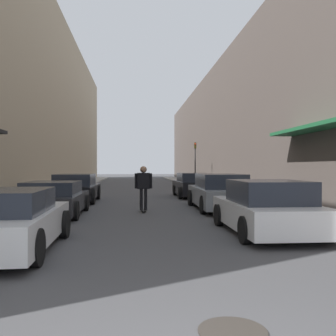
% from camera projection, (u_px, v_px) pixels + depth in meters
% --- Properties ---
extents(ground, '(119.46, 119.46, 0.00)m').
position_uv_depth(ground, '(139.00, 193.00, 23.82)').
color(ground, '#424244').
extents(curb_strip_left, '(1.80, 54.30, 0.12)m').
position_uv_depth(curb_strip_left, '(74.00, 187.00, 28.78)').
color(curb_strip_left, gray).
rests_on(curb_strip_left, ground).
extents(curb_strip_right, '(1.80, 54.30, 0.12)m').
position_uv_depth(curb_strip_right, '(200.00, 187.00, 29.68)').
color(curb_strip_right, gray).
rests_on(curb_strip_right, ground).
extents(building_row_left, '(4.90, 54.30, 13.49)m').
position_uv_depth(building_row_left, '(35.00, 100.00, 28.49)').
color(building_row_left, tan).
rests_on(building_row_left, ground).
extents(building_row_right, '(4.90, 54.30, 9.48)m').
position_uv_depth(building_row_right, '(236.00, 128.00, 29.92)').
color(building_row_right, '#564C47').
rests_on(building_row_right, ground).
extents(parked_car_left_0, '(2.07, 4.15, 1.22)m').
position_uv_depth(parked_car_left_0, '(3.00, 221.00, 7.32)').
color(parked_car_left_0, silver).
rests_on(parked_car_left_0, ground).
extents(parked_car_left_1, '(2.02, 4.17, 1.16)m').
position_uv_depth(parked_car_left_1, '(54.00, 199.00, 12.69)').
color(parked_car_left_1, '#232326').
rests_on(parked_car_left_1, ground).
extents(parked_car_left_2, '(2.04, 4.14, 1.32)m').
position_uv_depth(parked_car_left_2, '(75.00, 188.00, 17.59)').
color(parked_car_left_2, black).
rests_on(parked_car_left_2, ground).
extents(parked_car_right_0, '(2.00, 4.07, 1.32)m').
position_uv_depth(parked_car_right_0, '(267.00, 208.00, 9.29)').
color(parked_car_right_0, silver).
rests_on(parked_car_right_0, ground).
extents(parked_car_right_1, '(1.97, 4.84, 1.38)m').
position_uv_depth(parked_car_right_1, '(219.00, 192.00, 14.57)').
color(parked_car_right_1, gray).
rests_on(parked_car_right_1, ground).
extents(parked_car_right_2, '(1.89, 4.24, 1.32)m').
position_uv_depth(parked_car_right_2, '(193.00, 185.00, 20.45)').
color(parked_car_right_2, black).
rests_on(parked_car_right_2, ground).
extents(skateboarder, '(0.64, 0.78, 1.68)m').
position_uv_depth(skateboarder, '(143.00, 184.00, 13.74)').
color(skateboarder, black).
rests_on(skateboarder, ground).
extents(manhole_cover, '(0.70, 0.70, 0.02)m').
position_uv_depth(manhole_cover, '(233.00, 331.00, 3.75)').
color(manhole_cover, '#332D28').
rests_on(manhole_cover, ground).
extents(traffic_light, '(0.16, 0.22, 3.39)m').
position_uv_depth(traffic_light, '(195.00, 159.00, 28.60)').
color(traffic_light, '#2D2D2D').
rests_on(traffic_light, curb_strip_right).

